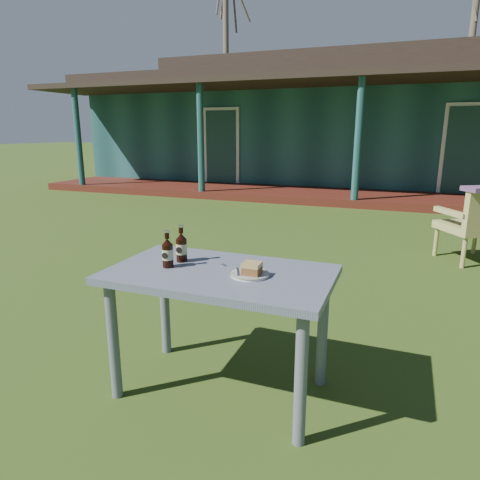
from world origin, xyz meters
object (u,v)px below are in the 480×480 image
at_px(cola_bottle_near, 181,247).
at_px(armchair_left, 478,222).
at_px(plate, 250,274).
at_px(cake_slice, 252,268).
at_px(cafe_table, 220,289).
at_px(cola_bottle_far, 168,253).

distance_m(cola_bottle_near, armchair_left, 3.77).
distance_m(plate, cola_bottle_near, 0.47).
height_order(plate, cake_slice, cake_slice).
bearing_deg(cake_slice, cafe_table, 172.68).
bearing_deg(cola_bottle_near, cola_bottle_far, -99.47).
height_order(plate, armchair_left, armchair_left).
distance_m(cake_slice, armchair_left, 3.64).
distance_m(cafe_table, plate, 0.21).
xyz_separation_m(cola_bottle_near, armchair_left, (1.96, 3.20, -0.34)).
xyz_separation_m(cafe_table, armchair_left, (1.68, 3.28, -0.15)).
distance_m(cake_slice, cola_bottle_near, 0.48).
relative_size(cake_slice, cola_bottle_near, 0.43).
relative_size(cola_bottle_near, cola_bottle_far, 1.03).
height_order(cola_bottle_near, cola_bottle_far, cola_bottle_near).
relative_size(cafe_table, armchair_left, 1.44).
distance_m(cafe_table, cake_slice, 0.24).
bearing_deg(armchair_left, plate, -114.58).
relative_size(plate, cola_bottle_far, 0.99).
xyz_separation_m(cafe_table, cola_bottle_near, (-0.27, 0.08, 0.19)).
height_order(cafe_table, cola_bottle_far, cola_bottle_far).
relative_size(plate, armchair_left, 0.24).
distance_m(cola_bottle_near, cola_bottle_far, 0.12).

